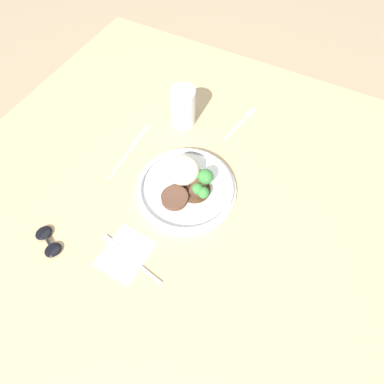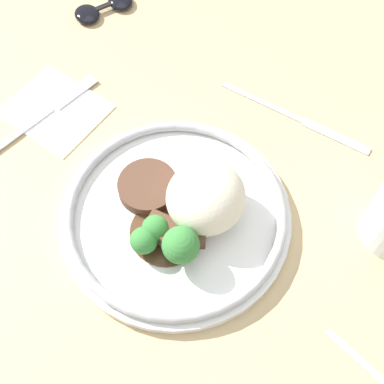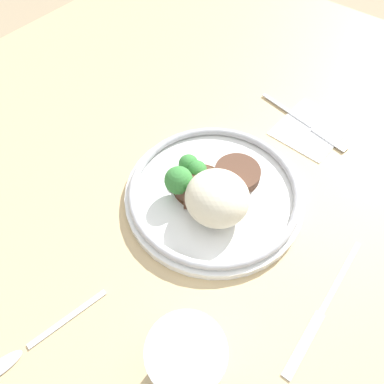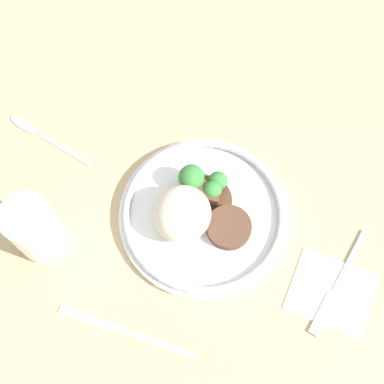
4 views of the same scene
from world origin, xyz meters
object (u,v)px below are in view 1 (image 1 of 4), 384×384
at_px(plate, 186,184).
at_px(spoon, 247,117).
at_px(juice_glass, 183,109).
at_px(knife, 132,148).
at_px(sunglasses, 48,241).
at_px(fork, 126,255).

height_order(plate, spoon, plate).
height_order(juice_glass, spoon, juice_glass).
height_order(knife, sunglasses, sunglasses).
xyz_separation_m(juice_glass, spoon, (0.11, -0.17, -0.05)).
bearing_deg(juice_glass, knife, 153.03).
xyz_separation_m(juice_glass, fork, (-0.45, -0.08, -0.05)).
relative_size(knife, sunglasses, 2.14).
xyz_separation_m(plate, sunglasses, (-0.29, 0.23, -0.02)).
height_order(plate, juice_glass, juice_glass).
relative_size(spoon, sunglasses, 1.70).
distance_m(juice_glass, spoon, 0.21).
distance_m(knife, sunglasses, 0.34).
relative_size(plate, fork, 1.45).
relative_size(fork, knife, 0.87).
distance_m(juice_glass, fork, 0.46).
height_order(spoon, sunglasses, sunglasses).
distance_m(plate, fork, 0.24).
bearing_deg(plate, sunglasses, 142.23).
distance_m(plate, juice_glass, 0.25).
distance_m(fork, spoon, 0.56).
relative_size(juice_glass, sunglasses, 1.19).
bearing_deg(sunglasses, knife, 22.13).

